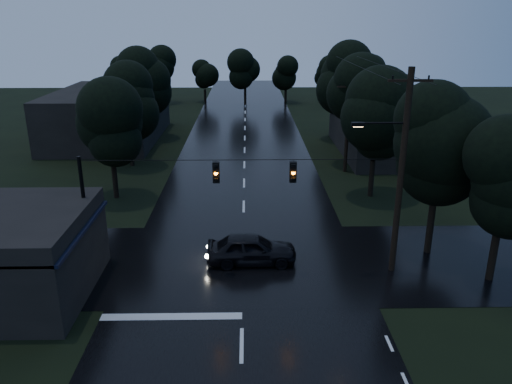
{
  "coord_description": "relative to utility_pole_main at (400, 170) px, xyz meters",
  "views": [
    {
      "loc": [
        0.27,
        -11.28,
        12.06
      ],
      "look_at": [
        0.73,
        14.73,
        2.9
      ],
      "focal_mm": 35.0,
      "sensor_mm": 36.0,
      "label": 1
    }
  ],
  "objects": [
    {
      "name": "tree_left_c",
      "position": [
        -17.61,
        29.0,
        0.74
      ],
      "size": [
        4.48,
        4.48,
        9.44
      ],
      "color": "black",
      "rests_on": "ground"
    },
    {
      "name": "cross_street",
      "position": [
        -7.41,
        1.0,
        -5.26
      ],
      "size": [
        60.0,
        9.0,
        0.02
      ],
      "primitive_type": "cube",
      "color": "black",
      "rests_on": "ground"
    },
    {
      "name": "anchor_pole_left",
      "position": [
        -14.91,
        0.0,
        -2.26
      ],
      "size": [
        0.18,
        0.18,
        6.0
      ],
      "primitive_type": "cylinder",
      "color": "black",
      "rests_on": "ground"
    },
    {
      "name": "building_far_left",
      "position": [
        -21.41,
        29.0,
        -2.76
      ],
      "size": [
        10.0,
        16.0,
        5.0
      ],
      "primitive_type": "cube",
      "color": "black",
      "rests_on": "ground"
    },
    {
      "name": "span_signals",
      "position": [
        -6.85,
        -0.01,
        -0.01
      ],
      "size": [
        15.0,
        0.37,
        1.12
      ],
      "color": "black",
      "rests_on": "ground"
    },
    {
      "name": "main_road",
      "position": [
        -7.41,
        19.0,
        -5.26
      ],
      "size": [
        12.0,
        120.0,
        0.02
      ],
      "primitive_type": "cube",
      "color": "black",
      "rests_on": "ground"
    },
    {
      "name": "tree_right_a",
      "position": [
        1.59,
        11.0,
        0.36
      ],
      "size": [
        4.2,
        4.2,
        8.85
      ],
      "color": "black",
      "rests_on": "ground"
    },
    {
      "name": "car",
      "position": [
        -6.95,
        0.93,
        -4.48
      ],
      "size": [
        4.63,
        1.93,
        1.57
      ],
      "primitive_type": "imported",
      "rotation": [
        0.0,
        0.0,
        1.59
      ],
      "color": "black",
      "rests_on": "ground"
    },
    {
      "name": "building_far_right",
      "position": [
        6.59,
        23.0,
        -3.06
      ],
      "size": [
        10.0,
        14.0,
        4.4
      ],
      "primitive_type": "cube",
      "color": "black",
      "rests_on": "ground"
    },
    {
      "name": "utility_pole_far",
      "position": [
        0.89,
        17.0,
        -1.38
      ],
      "size": [
        2.0,
        0.3,
        7.5
      ],
      "color": "black",
      "rests_on": "ground"
    },
    {
      "name": "tree_right_b",
      "position": [
        2.19,
        19.0,
        0.74
      ],
      "size": [
        4.48,
        4.48,
        9.44
      ],
      "color": "black",
      "rests_on": "ground"
    },
    {
      "name": "tree_corner_near",
      "position": [
        2.59,
        2.0,
        0.74
      ],
      "size": [
        4.48,
        4.48,
        9.44
      ],
      "color": "black",
      "rests_on": "ground"
    },
    {
      "name": "tree_left_b",
      "position": [
        -17.01,
        19.0,
        0.36
      ],
      "size": [
        4.2,
        4.2,
        8.85
      ],
      "color": "black",
      "rests_on": "ground"
    },
    {
      "name": "tree_left_a",
      "position": [
        -16.41,
        11.0,
        -0.02
      ],
      "size": [
        3.92,
        3.92,
        8.26
      ],
      "color": "black",
      "rests_on": "ground"
    },
    {
      "name": "utility_pole_main",
      "position": [
        0.0,
        0.0,
        0.0
      ],
      "size": [
        3.5,
        0.3,
        10.0
      ],
      "color": "black",
      "rests_on": "ground"
    },
    {
      "name": "tree_right_c",
      "position": [
        2.79,
        29.0,
        1.11
      ],
      "size": [
        4.76,
        4.76,
        10.03
      ],
      "color": "black",
      "rests_on": "ground"
    },
    {
      "name": "tree_corner_far",
      "position": [
        4.59,
        -1.0,
        -0.02
      ],
      "size": [
        3.92,
        3.92,
        8.26
      ],
      "color": "black",
      "rests_on": "ground"
    }
  ]
}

